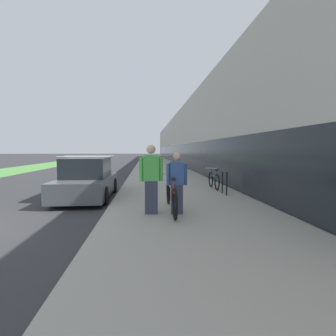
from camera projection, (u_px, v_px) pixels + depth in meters
name	position (u px, v px, depth m)	size (l,w,h in m)	color
sidewalk_slab	(159.00, 166.00, 26.78)	(4.72, 70.00, 0.15)	gray
storefront_facade	(211.00, 140.00, 35.13)	(10.01, 70.00, 6.20)	#BCB7AD
lawn_strip	(46.00, 165.00, 29.73)	(4.14, 70.00, 0.03)	#518E42
tandem_bicycle	(171.00, 196.00, 7.06)	(0.52, 2.62, 0.96)	black
person_rider	(177.00, 183.00, 6.72)	(0.54, 0.21, 1.58)	#33384C
person_bystander	(151.00, 179.00, 6.75)	(0.60, 0.24, 1.78)	#33384C
bike_rack_hoop	(224.00, 180.00, 9.69)	(0.05, 0.60, 0.84)	black
cruiser_bike_nearest	(214.00, 180.00, 11.07)	(0.52, 1.70, 0.85)	black
parked_sedan_curbside	(87.00, 180.00, 9.68)	(1.85, 4.07, 1.57)	#4C5156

